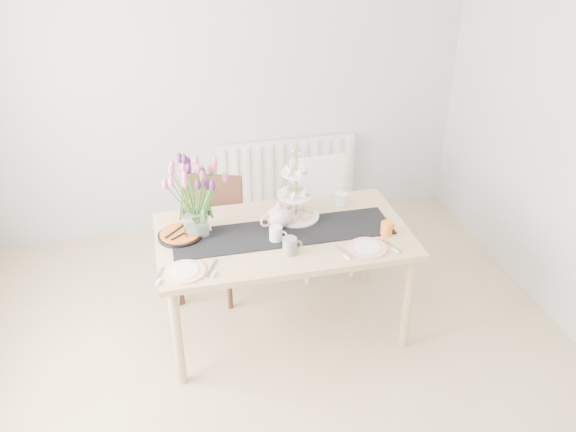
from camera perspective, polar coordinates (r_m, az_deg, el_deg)
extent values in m
plane|color=tan|center=(3.77, 0.02, -17.48)|extent=(4.50, 4.50, 0.00)
plane|color=#B2B5B7|center=(4.99, -6.02, 12.56)|extent=(4.00, 0.00, 4.00)
cube|color=white|center=(5.33, -0.11, 4.05)|extent=(1.20, 0.08, 0.60)
cube|color=tan|center=(3.88, -0.45, -1.87)|extent=(1.60, 0.90, 0.04)
cylinder|color=tan|center=(3.73, -10.30, -11.11)|extent=(0.06, 0.06, 0.71)
cylinder|color=tan|center=(4.00, 11.15, -7.94)|extent=(0.06, 0.06, 0.71)
cylinder|color=tan|center=(4.34, -11.04, -4.63)|extent=(0.06, 0.06, 0.71)
cylinder|color=tan|center=(4.58, 7.46, -2.31)|extent=(0.06, 0.06, 0.71)
cube|color=#341912|center=(4.41, -7.43, -2.34)|extent=(0.56, 0.56, 0.04)
cube|color=#341912|center=(4.46, -7.00, 1.45)|extent=(0.42, 0.19, 0.41)
cylinder|color=#341912|center=(4.44, -10.06, -5.91)|extent=(0.04, 0.04, 0.42)
cylinder|color=#341912|center=(4.35, -5.50, -6.34)|extent=(0.04, 0.04, 0.42)
cylinder|color=#341912|center=(4.72, -8.83, -3.39)|extent=(0.04, 0.04, 0.42)
cylinder|color=#341912|center=(4.64, -4.54, -3.75)|extent=(0.04, 0.04, 0.42)
cube|color=white|center=(4.66, 3.38, -0.26)|extent=(0.44, 0.44, 0.04)
cube|color=white|center=(4.71, 2.73, 3.25)|extent=(0.43, 0.05, 0.41)
cylinder|color=white|center=(4.58, 1.85, -4.13)|extent=(0.04, 0.04, 0.42)
cylinder|color=white|center=(4.69, 6.08, -3.47)|extent=(0.04, 0.04, 0.42)
cylinder|color=white|center=(4.87, 0.64, -1.85)|extent=(0.04, 0.04, 0.42)
cylinder|color=white|center=(4.97, 4.64, -1.28)|extent=(0.04, 0.04, 0.42)
cube|color=black|center=(3.87, -0.46, -1.57)|extent=(1.40, 0.35, 0.01)
cube|color=silver|center=(3.87, -8.54, -0.58)|extent=(0.17, 0.17, 0.17)
cylinder|color=gold|center=(3.93, 0.77, 2.69)|extent=(0.01, 0.01, 0.45)
cylinder|color=white|center=(4.04, 0.75, 0.04)|extent=(0.31, 0.31, 0.01)
cylinder|color=white|center=(3.96, 0.76, 2.03)|extent=(0.25, 0.25, 0.01)
cylinder|color=white|center=(3.89, 0.78, 4.03)|extent=(0.19, 0.19, 0.01)
cylinder|color=white|center=(4.20, 4.98, 1.58)|extent=(0.11, 0.11, 0.08)
cylinder|color=black|center=(3.88, -10.04, -1.82)|extent=(0.28, 0.28, 0.02)
cylinder|color=orange|center=(3.88, -10.06, -1.60)|extent=(0.25, 0.25, 0.01)
cylinder|color=gray|center=(3.65, 0.17, -2.82)|extent=(0.09, 0.09, 0.10)
cylinder|color=silver|center=(3.77, -1.16, -1.69)|extent=(0.11, 0.11, 0.10)
cylinder|color=orange|center=(3.89, 9.20, -1.17)|extent=(0.10, 0.10, 0.09)
cylinder|color=white|center=(3.56, -9.62, -5.17)|extent=(0.31, 0.31, 0.01)
cylinder|color=white|center=(3.75, 7.43, -2.98)|extent=(0.31, 0.31, 0.01)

